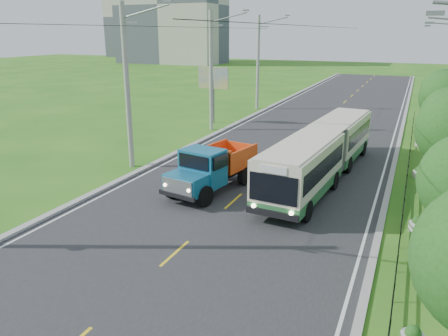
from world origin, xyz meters
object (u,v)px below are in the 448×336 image
Objects in this scene: planter_mid at (418,173)px; bus at (323,150)px; planter_near at (417,225)px; pole_near at (128,87)px; pole_far at (258,62)px; tree_back at (443,92)px; billboard_left at (213,81)px; planter_far at (420,143)px; tree_fifth at (446,100)px; dump_truck at (212,166)px; pole_mid at (211,71)px.

planter_mid is 6.07m from bus.
pole_near is at bearing 169.91° from planter_near.
pole_far is 1.82× the size of tree_back.
billboard_left is 0.34× the size of bus.
tree_back reaches higher than planter_far.
bus is (-5.25, 5.34, 1.49)m from planter_near.
planter_mid is 0.13× the size of billboard_left.
pole_far is 1.92× the size of billboard_left.
tree_back is at bearing 43.41° from pole_near.
pole_near is at bearing -148.41° from tree_fifth.
billboard_left is at bearing 173.69° from planter_far.
pole_far reaches higher than bus.
planter_near is 10.41m from dump_truck.
billboard_left reaches higher than planter_mid.
planter_far is 0.11× the size of dump_truck.
pole_far is at bearing 131.59° from planter_mid.
planter_near is (16.86, -3.00, -4.81)m from pole_near.
bus is (-5.25, -2.66, 1.49)m from planter_mid.
pole_mid is at bearing -90.00° from pole_far.
planter_near is 1.00× the size of planter_far.
planter_mid is at bearing 31.36° from bus.
bus is at bearing -116.21° from planter_far.
dump_truck is at bearing 174.28° from planter_near.
planter_far is 18.56m from billboard_left.
pole_near is 1.00× the size of pole_far.
pole_mid is at bearing 177.29° from tree_fifth.
planter_far is (0.00, 16.00, 0.00)m from planter_near.
dump_truck is at bearing -124.53° from planter_far.
pole_mid is 15.47m from bus.
tree_fifth is 1.12× the size of billboard_left.
pole_mid is at bearing -67.58° from billboard_left.
planter_near is (-1.26, -14.14, -3.57)m from tree_fifth.
pole_far reaches higher than planter_far.
pole_far reaches higher than planter_mid.
pole_mid reaches higher than bus.
planter_far is (-1.26, -4.14, -3.37)m from tree_back.
dump_truck is (-11.56, -13.11, -2.44)m from tree_fifth.
planter_mid is (16.86, -19.00, -4.81)m from pole_far.
planter_mid is 8.00m from planter_far.
tree_back reaches higher than planter_mid.
pole_near is at bearing -142.37° from planter_far.
planter_far is at bearing 124.05° from tree_fifth.
billboard_left is (-1.24, 3.00, -1.23)m from pole_mid.
pole_near is 24.00m from pole_far.
bus is (-5.25, -10.66, 1.49)m from planter_far.
bus is at bearing 50.34° from dump_truck.
pole_near reaches higher than bus.
pole_far is (0.00, 12.00, 0.00)m from pole_mid.
pole_far is at bearing 121.99° from planter_near.
planter_mid is (16.86, 5.00, -4.81)m from pole_near.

